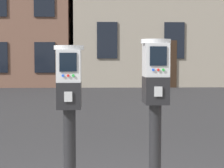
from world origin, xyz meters
The scene contains 2 objects.
parking_meter_near_kerb centered at (-0.36, -0.24, 1.01)m, with size 0.22×0.25×1.27m.
parking_meter_twin_adjacent centered at (0.26, -0.24, 1.05)m, with size 0.22×0.25×1.31m.
Camera 1 is at (-0.16, -3.13, 1.32)m, focal length 64.43 mm.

